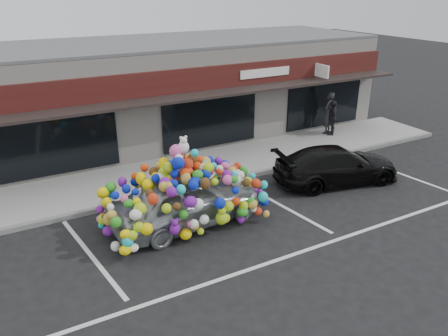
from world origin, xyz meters
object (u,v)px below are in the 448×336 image
toy_car (186,194)px  pedestrian_a (328,113)px  pedestrian_c (333,118)px  black_sedan (337,165)px

toy_car → pedestrian_a: toy_car is taller
toy_car → pedestrian_c: bearing=-70.9°
black_sedan → pedestrian_a: bearing=-25.3°
toy_car → pedestrian_a: 9.94m
black_sedan → pedestrian_c: size_ratio=2.81×
black_sedan → pedestrian_c: bearing=-27.8°
black_sedan → pedestrian_a: 5.18m
pedestrian_a → pedestrian_c: pedestrian_a is taller
toy_car → pedestrian_a: size_ratio=2.56×
toy_car → pedestrian_c: size_ratio=3.10×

